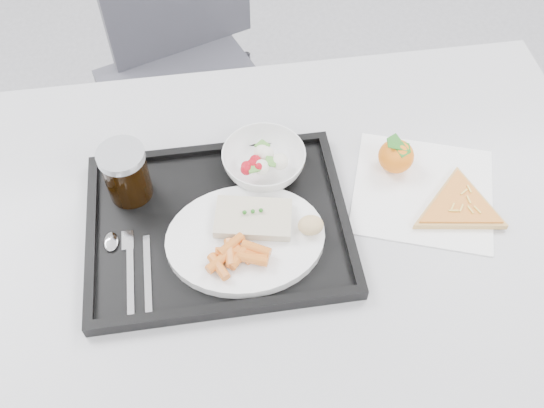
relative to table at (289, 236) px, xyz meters
The scene contains 15 objects.
room 0.78m from the table, 90.00° to the right, with size 6.04×7.04×2.84m.
table is the anchor object (origin of this frame).
chair 0.76m from the table, 103.14° to the left, with size 0.54×0.54×0.93m.
tray 0.15m from the table, behind, with size 0.45×0.35×0.03m.
dinner_plate 0.14m from the table, 148.24° to the right, with size 0.27×0.27×0.02m.
fish_fillet 0.13m from the table, 159.85° to the right, with size 0.14×0.10×0.02m.
bread_roll 0.13m from the table, 66.72° to the right, with size 0.05×0.05×0.03m.
salad_bowl 0.15m from the table, 107.99° to the left, with size 0.15×0.15×0.05m.
cola_glass 0.32m from the table, 163.35° to the left, with size 0.08×0.08×0.11m.
cutlery 0.30m from the table, 167.47° to the right, with size 0.08×0.17×0.01m.
napkin 0.26m from the table, ahead, with size 0.32×0.31×0.00m.
tangerine 0.25m from the table, 20.55° to the left, with size 0.07×0.07×0.07m.
pizza_slice 0.31m from the table, ahead, with size 0.25×0.25×0.02m.
carrot_pile 0.18m from the table, 136.58° to the right, with size 0.11×0.08×0.02m.
salad_contents 0.15m from the table, 109.28° to the left, with size 0.09×0.08×0.02m.
Camera 1 is at (-0.12, -0.31, 1.64)m, focal length 40.00 mm.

